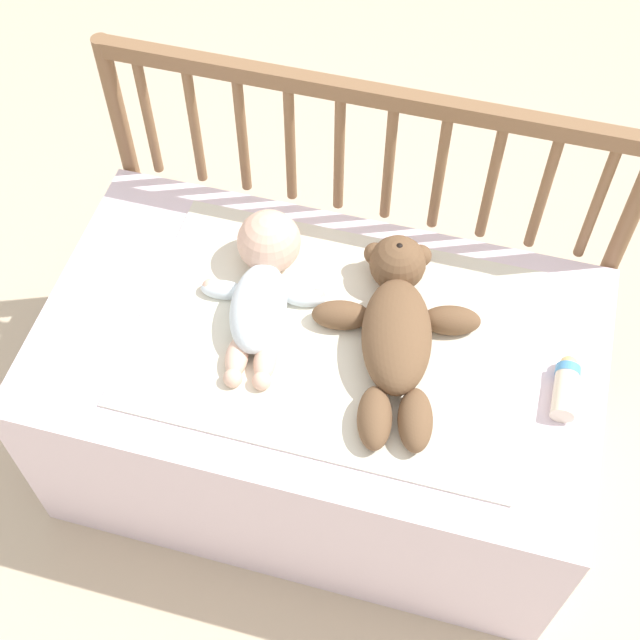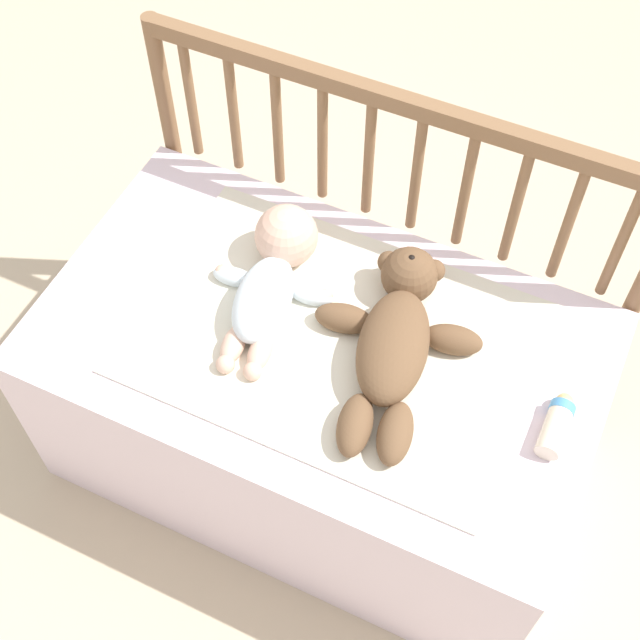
{
  "view_description": "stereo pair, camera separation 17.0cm",
  "coord_description": "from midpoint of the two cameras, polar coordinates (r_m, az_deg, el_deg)",
  "views": [
    {
      "loc": [
        0.25,
        -0.93,
        1.96
      ],
      "look_at": [
        0.0,
        0.0,
        0.55
      ],
      "focal_mm": 50.0,
      "sensor_mm": 36.0,
      "label": 1
    },
    {
      "loc": [
        0.41,
        -0.87,
        1.96
      ],
      "look_at": [
        0.0,
        0.0,
        0.55
      ],
      "focal_mm": 50.0,
      "sensor_mm": 36.0,
      "label": 2
    }
  ],
  "objects": [
    {
      "name": "teddy_bear",
      "position": [
        1.71,
        2.09,
        -0.61
      ],
      "size": [
        0.34,
        0.47,
        0.12
      ],
      "color": "brown",
      "rests_on": "crib_mattress"
    },
    {
      "name": "blanket",
      "position": [
        1.75,
        -1.86,
        -1.27
      ],
      "size": [
        0.77,
        0.53,
        0.01
      ],
      "color": "silver",
      "rests_on": "crib_mattress"
    },
    {
      "name": "crib_mattress",
      "position": [
        1.96,
        -2.51,
        -5.33
      ],
      "size": [
        1.12,
        0.65,
        0.49
      ],
      "color": "silver",
      "rests_on": "ground_plane"
    },
    {
      "name": "ground_plane",
      "position": [
        2.18,
        -2.28,
        -8.49
      ],
      "size": [
        12.0,
        12.0,
        0.0
      ],
      "primitive_type": "plane",
      "color": "#C6B293"
    },
    {
      "name": "crib_rail",
      "position": [
        1.88,
        0.16,
        8.88
      ],
      "size": [
        1.12,
        0.04,
        0.83
      ],
      "color": "brown",
      "rests_on": "ground_plane"
    },
    {
      "name": "baby_bottle",
      "position": [
        1.71,
        12.75,
        -4.38
      ],
      "size": [
        0.05,
        0.13,
        0.05
      ],
      "color": "#F4E5CC",
      "rests_on": "crib_mattress"
    },
    {
      "name": "baby",
      "position": [
        1.78,
        -6.42,
        2.25
      ],
      "size": [
        0.26,
        0.39,
        0.13
      ],
      "color": "white",
      "rests_on": "crib_mattress"
    }
  ]
}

